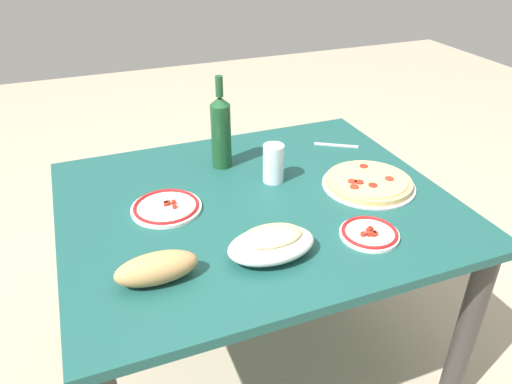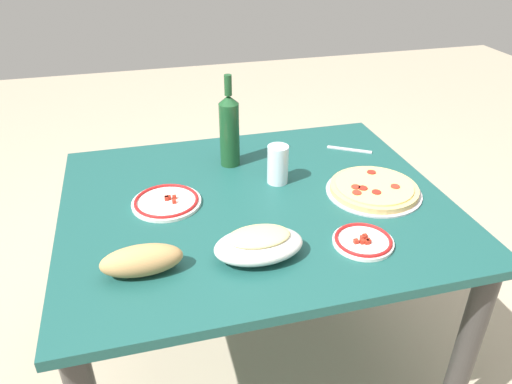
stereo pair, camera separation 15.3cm
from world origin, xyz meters
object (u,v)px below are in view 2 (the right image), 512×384
Objects in this scene: dining_table at (256,228)px; side_plate_far at (363,241)px; baked_pasta_dish at (259,244)px; bread_loaf at (142,260)px; side_plate_near at (167,202)px; wine_bottle at (229,129)px; water_glass at (278,164)px; pepperoni_pizza at (374,189)px.

side_plate_far is (-0.23, 0.30, 0.12)m from dining_table.
side_plate_far is at bearing 176.46° from baked_pasta_dish.
bread_loaf reaches higher than baked_pasta_dish.
dining_table is 0.31m from side_plate_near.
dining_table is at bearing -103.22° from baked_pasta_dish.
baked_pasta_dish is 0.30m from bread_loaf.
wine_bottle is (-0.04, -0.55, 0.09)m from baked_pasta_dish.
baked_pasta_dish is at bearing 66.23° from water_glass.
water_glass reaches higher than pepperoni_pizza.
side_plate_far is at bearing 108.02° from water_glass.
pepperoni_pizza is at bearing 172.24° from dining_table.
baked_pasta_dish is at bearing 76.78° from dining_table.
pepperoni_pizza reaches higher than dining_table.
pepperoni_pizza is at bearing 171.32° from side_plate_near.
pepperoni_pizza is 0.29m from side_plate_far.
side_plate_far is (-0.13, 0.39, -0.06)m from water_glass.
dining_table is at bearing -52.42° from side_plate_far.
bread_loaf is (0.75, 0.22, 0.03)m from pepperoni_pizza.
baked_pasta_dish is 0.39m from side_plate_near.
pepperoni_pizza is at bearing 152.04° from water_glass.
baked_pasta_dish is 0.73× the size of wine_bottle.
dining_table is at bearing 44.19° from water_glass.
bread_loaf reaches higher than pepperoni_pizza.
pepperoni_pizza is (-0.38, 0.05, 0.12)m from dining_table.
wine_bottle reaches higher than water_glass.
pepperoni_pizza is at bearing 141.95° from wine_bottle.
water_glass is at bearing -27.96° from pepperoni_pizza.
water_glass reaches higher than dining_table.
pepperoni_pizza is 0.50m from baked_pasta_dish.
wine_bottle is 0.64m from bread_loaf.
baked_pasta_dish reaches higher than dining_table.
wine_bottle is at bearing -53.38° from water_glass.
pepperoni_pizza is at bearing -122.05° from side_plate_far.
wine_bottle reaches higher than baked_pasta_dish.
wine_bottle is 1.58× the size of bread_loaf.
water_glass reaches higher than side_plate_near.
side_plate_near is 0.61m from side_plate_far.
dining_table is 3.67× the size of wine_bottle.
side_plate_far is at bearing 127.58° from dining_table.
wine_bottle is 0.63m from side_plate_far.
side_plate_far is at bearing 57.95° from pepperoni_pizza.
bread_loaf is at bearing -1.72° from baked_pasta_dish.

